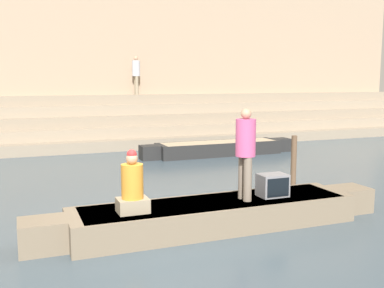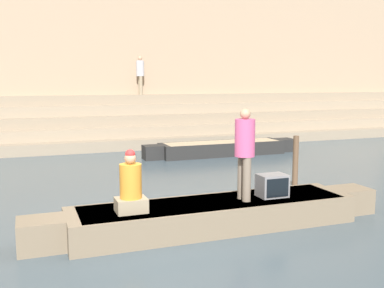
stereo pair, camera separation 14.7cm
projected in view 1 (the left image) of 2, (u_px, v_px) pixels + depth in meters
name	position (u px, v px, depth m)	size (l,w,h in m)	color
ground_plane	(150.00, 237.00, 7.78)	(120.00, 120.00, 0.00)	#3D4C56
ghat_steps	(71.00, 128.00, 18.28)	(36.00, 3.15, 2.06)	gray
back_wall	(64.00, 41.00, 19.39)	(34.20, 1.28, 8.79)	tan
rowboat_main	(216.00, 214.00, 8.21)	(6.78, 1.33, 0.50)	#756651
person_standing	(245.00, 148.00, 8.17)	(0.37, 0.37, 1.69)	#756656
person_rowing	(132.00, 188.00, 7.45)	(0.51, 0.40, 1.06)	gray
tv_set	(273.00, 185.00, 8.52)	(0.54, 0.40, 0.43)	slate
moored_boat_shore	(219.00, 148.00, 16.31)	(5.86, 1.08, 0.49)	black
mooring_post	(294.00, 160.00, 11.57)	(0.14, 0.14, 1.29)	brown
person_on_steps	(136.00, 73.00, 19.80)	(0.35, 0.35, 1.69)	gray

